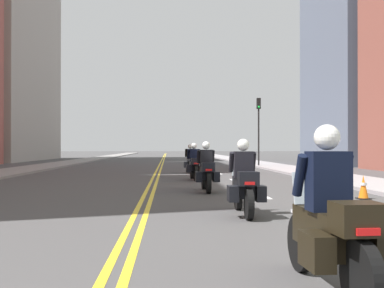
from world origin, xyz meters
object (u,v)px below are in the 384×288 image
(motorcycle_3, at_px, (194,165))
(traffic_cone_0, at_px, (363,187))
(motorcycle_2, at_px, (206,171))
(traffic_light_far, at_px, (259,120))
(motorcycle_0, at_px, (331,226))
(motorcycle_4, at_px, (190,162))
(motorcycle_1, at_px, (244,184))

(motorcycle_3, bearing_deg, traffic_cone_0, -64.79)
(motorcycle_2, relative_size, traffic_light_far, 0.43)
(traffic_cone_0, bearing_deg, motorcycle_2, 150.76)
(motorcycle_0, xyz_separation_m, traffic_cone_0, (3.86, 8.34, -0.35))
(motorcycle_0, xyz_separation_m, motorcycle_4, (-0.36, 21.37, -0.02))
(motorcycle_0, xyz_separation_m, motorcycle_3, (-0.44, 16.27, -0.02))
(motorcycle_3, height_order, traffic_cone_0, motorcycle_3)
(motorcycle_0, relative_size, traffic_cone_0, 3.33)
(motorcycle_4, bearing_deg, traffic_light_far, 56.71)
(motorcycle_0, distance_m, motorcycle_3, 16.28)
(motorcycle_0, relative_size, motorcycle_1, 1.01)
(motorcycle_4, bearing_deg, motorcycle_3, -91.55)
(motorcycle_1, height_order, motorcycle_2, motorcycle_2)
(motorcycle_3, xyz_separation_m, traffic_cone_0, (4.30, -7.94, -0.33))
(motorcycle_2, height_order, motorcycle_4, motorcycle_2)
(motorcycle_3, distance_m, motorcycle_4, 5.09)
(motorcycle_0, distance_m, traffic_light_far, 30.49)
(motorcycle_3, xyz_separation_m, motorcycle_4, (0.08, 5.09, -0.00))
(motorcycle_4, bearing_deg, motorcycle_1, -89.36)
(motorcycle_2, relative_size, motorcycle_4, 0.98)
(motorcycle_4, bearing_deg, traffic_cone_0, -72.75)
(traffic_cone_0, bearing_deg, motorcycle_3, 118.43)
(traffic_light_far, bearing_deg, motorcycle_4, -122.59)
(motorcycle_0, height_order, motorcycle_1, motorcycle_0)
(motorcycle_2, xyz_separation_m, traffic_cone_0, (4.21, -2.36, -0.33))
(motorcycle_1, distance_m, motorcycle_4, 16.01)
(motorcycle_1, bearing_deg, motorcycle_4, 91.91)
(motorcycle_1, xyz_separation_m, motorcycle_3, (-0.45, 10.91, -0.00))
(motorcycle_4, height_order, traffic_cone_0, motorcycle_4)
(motorcycle_1, bearing_deg, traffic_light_far, 78.85)
(motorcycle_0, relative_size, motorcycle_3, 0.98)
(motorcycle_2, bearing_deg, motorcycle_0, -89.11)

